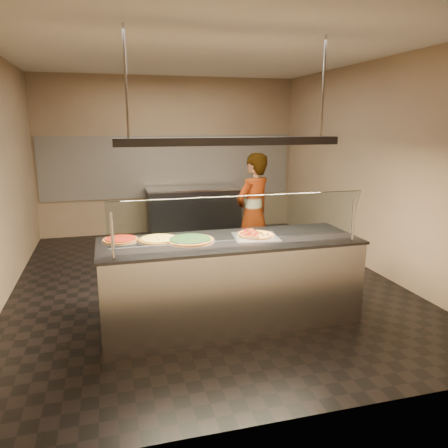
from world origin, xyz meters
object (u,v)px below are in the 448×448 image
object	(u,v)px
perforated_tray	(256,236)
half_pizza_sausage	(264,234)
pizza_cheese	(159,239)
sneeze_guard	(240,219)
pizza_tomato	(121,239)
serving_counter	(230,281)
prep_table	(194,211)
worker	(253,214)
heat_lamp_housing	(230,141)
pizza_spinach	(190,240)
pizza_spatula	(162,239)
half_pizza_pepperoni	(248,234)

from	to	relation	value
perforated_tray	half_pizza_sausage	bearing A→B (deg)	-1.09
pizza_cheese	sneeze_guard	bearing A→B (deg)	-34.20
half_pizza_sausage	pizza_tomato	world-z (taller)	half_pizza_sausage
serving_counter	perforated_tray	size ratio (longest dim) A/B	5.18
prep_table	worker	bearing A→B (deg)	-80.08
pizza_tomato	worker	size ratio (longest dim) A/B	0.23
sneeze_guard	worker	distance (m)	2.05
worker	heat_lamp_housing	xyz separation A→B (m)	(-0.78, -1.52, 1.09)
sneeze_guard	pizza_spinach	bearing A→B (deg)	138.17
half_pizza_sausage	pizza_spatula	bearing A→B (deg)	176.88
serving_counter	half_pizza_pepperoni	size ratio (longest dim) A/B	6.68
pizza_spatula	prep_table	size ratio (longest dim) A/B	0.13
serving_counter	worker	size ratio (longest dim) A/B	1.59
pizza_cheese	pizza_spatula	distance (m)	0.08
perforated_tray	half_pizza_pepperoni	xyz separation A→B (m)	(-0.09, 0.00, 0.03)
perforated_tray	half_pizza_sausage	world-z (taller)	half_pizza_sausage
pizza_spinach	pizza_spatula	distance (m)	0.29
pizza_spatula	prep_table	distance (m)	3.95
sneeze_guard	heat_lamp_housing	bearing A→B (deg)	90.00
serving_counter	pizza_spatula	distance (m)	0.86
pizza_spatula	serving_counter	bearing A→B (deg)	-6.97
pizza_cheese	serving_counter	bearing A→B (deg)	-11.94
perforated_tray	worker	xyz separation A→B (m)	(0.48, 1.49, -0.07)
worker	pizza_tomato	bearing A→B (deg)	2.84
sneeze_guard	pizza_tomato	distance (m)	1.30
serving_counter	sneeze_guard	bearing A→B (deg)	-90.00
half_pizza_pepperoni	pizza_spinach	size ratio (longest dim) A/B	0.79
pizza_spinach	pizza_tomato	size ratio (longest dim) A/B	1.33
heat_lamp_housing	perforated_tray	bearing A→B (deg)	5.42
half_pizza_pepperoni	prep_table	distance (m)	3.86
prep_table	heat_lamp_housing	xyz separation A→B (m)	(-0.37, -3.85, 1.48)
serving_counter	worker	world-z (taller)	worker
half_pizza_sausage	heat_lamp_housing	world-z (taller)	heat_lamp_housing
prep_table	heat_lamp_housing	world-z (taller)	heat_lamp_housing
sneeze_guard	pizza_tomato	bearing A→B (deg)	152.10
half_pizza_pepperoni	pizza_tomato	distance (m)	1.34
sneeze_guard	heat_lamp_housing	distance (m)	0.80
half_pizza_pepperoni	half_pizza_sausage	size ratio (longest dim) A/B	1.00
perforated_tray	worker	world-z (taller)	worker
pizza_tomato	serving_counter	bearing A→B (deg)	-12.54
pizza_spinach	pizza_spatula	bearing A→B (deg)	169.69
serving_counter	pizza_spinach	distance (m)	0.64
heat_lamp_housing	pizza_cheese	bearing A→B (deg)	168.06
half_pizza_sausage	prep_table	xyz separation A→B (m)	(-0.02, 3.82, -0.49)
pizza_spinach	pizza_spatula	size ratio (longest dim) A/B	2.22
serving_counter	pizza_tomato	world-z (taller)	pizza_tomato
pizza_tomato	prep_table	world-z (taller)	pizza_tomato
serving_counter	heat_lamp_housing	xyz separation A→B (m)	(0.00, 0.00, 1.48)
half_pizza_sausage	heat_lamp_housing	xyz separation A→B (m)	(-0.39, -0.03, 0.99)
perforated_tray	half_pizza_pepperoni	bearing A→B (deg)	179.49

